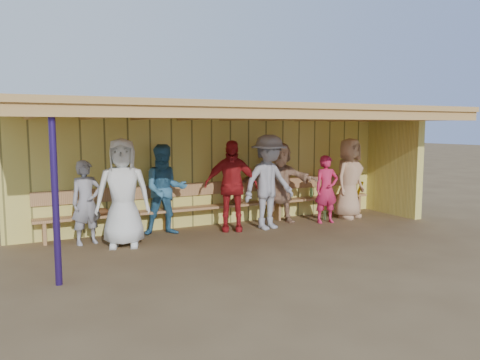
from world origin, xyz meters
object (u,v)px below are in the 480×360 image
Objects in this scene: bench at (224,201)px; player_c at (165,190)px; player_f at (280,182)px; player_e at (269,182)px; player_a at (86,202)px; player_g at (326,189)px; player_h at (349,178)px; player_b at (123,193)px; player_d at (231,186)px.

player_c is at bearing -167.71° from bench.
player_e is at bearing -116.73° from player_f.
player_g is (5.01, -0.40, -0.02)m from player_a.
bench is (-2.90, 0.60, -0.39)m from player_h.
bench is at bearing 149.79° from player_h.
player_g is 0.84m from player_h.
player_e is at bearing -2.66° from player_c.
player_b is 3.01m from player_e.
player_g is at bearing -11.99° from player_e.
player_a is 3.59m from player_e.
player_g reaches higher than bench.
player_f is 0.23× the size of bench.
player_e is 1.31× the size of player_g.
player_e is 1.11m from bench.
bench is at bearing 120.16° from player_e.
player_f is (3.56, 0.56, -0.07)m from player_b.
player_h is at bearing -15.91° from player_a.
player_g is (0.89, -0.50, -0.15)m from player_f.
player_b reaches higher than player_d.
player_d is 1.34m from player_f.
player_b is 3.61m from player_f.
player_b is at bearing -139.43° from player_c.
player_d reaches higher than player_f.
player_g is at bearing 17.68° from player_b.
player_c reaches higher than player_a.
player_d is 1.00× the size of player_h.
player_c is 2.61m from player_f.
player_b is (0.55, -0.46, 0.20)m from player_a.
player_b is 2.54m from bench.
player_a is 0.79× the size of player_b.
player_h is (2.24, 0.17, -0.05)m from player_e.
player_h is at bearing 13.17° from player_f.
player_b is at bearing -53.90° from player_a.
player_g is (4.46, 0.06, -0.21)m from player_b.
player_d is 0.79m from player_e.
player_b is 0.25× the size of bench.
player_c reaches higher than player_g.
player_a is 2.81m from player_d.
player_e reaches higher than player_f.
player_b is 0.98× the size of player_e.
player_f reaches higher than player_a.
player_d is at bearing -17.28° from player_a.
bench is at bearing 104.64° from player_d.
player_d is at bearing 160.85° from player_h.
player_e reaches higher than player_d.
player_e reaches higher than bench.
player_a is 1.51m from player_c.
player_b is at bearing 164.40° from player_h.
player_d reaches higher than player_c.
player_h is (5.80, -0.20, 0.16)m from player_a.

